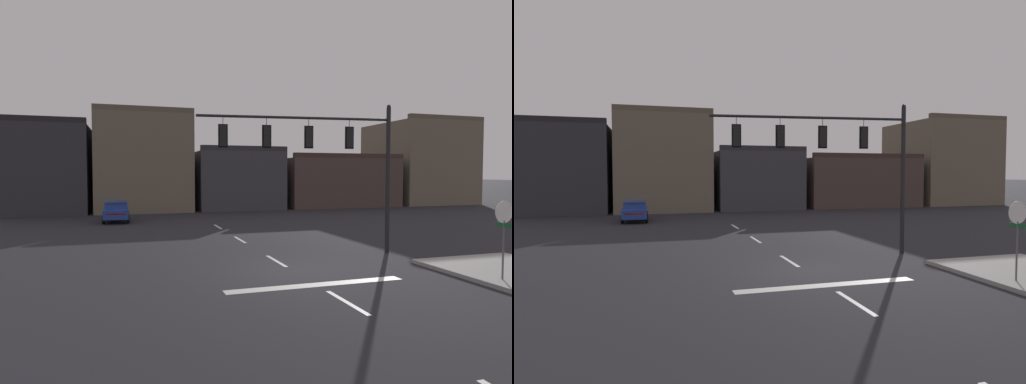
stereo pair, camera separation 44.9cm
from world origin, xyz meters
The scene contains 7 objects.
ground_plane centered at (0.00, 0.00, 0.00)m, with size 400.00×400.00×0.00m, color #232328.
stop_bar_paint centered at (0.00, -2.00, 0.00)m, with size 6.40×0.50×0.01m, color silver.
lane_centreline centered at (0.00, 2.00, 0.00)m, with size 0.16×26.40×0.01m.
signal_mast_near_side centered at (2.54, 2.62, 4.87)m, with size 8.96×1.28×6.95m.
stop_sign centered at (6.12, -3.71, 2.14)m, with size 0.76×0.64×2.83m.
car_lot_nearside centered at (-6.88, 19.34, 0.86)m, with size 1.94×4.47×1.61m.
building_row centered at (7.15, 30.62, 4.05)m, with size 52.10×13.47×10.42m.
Camera 1 is at (-6.09, -14.69, 3.76)m, focal length 29.34 mm.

